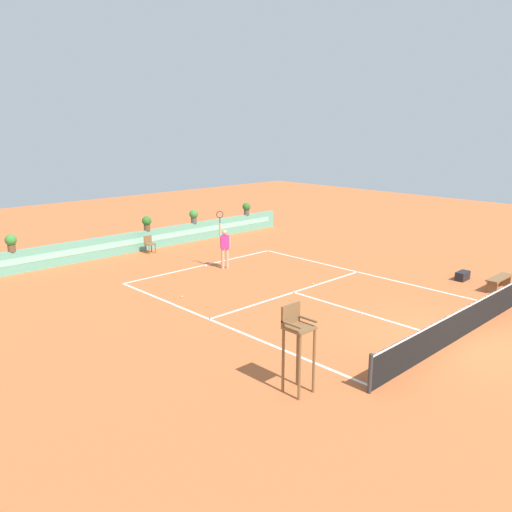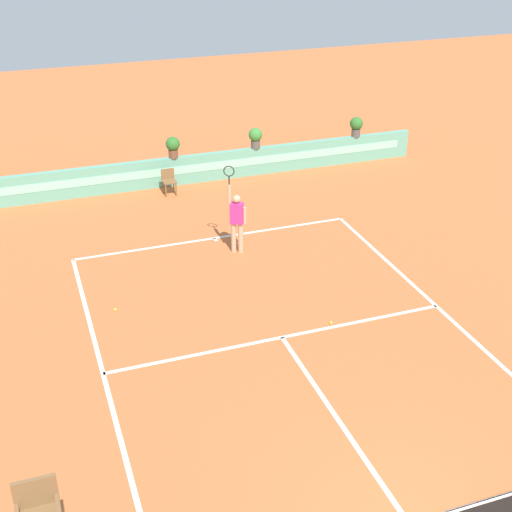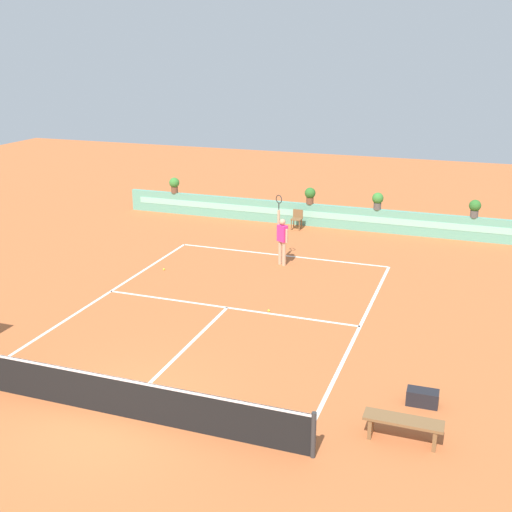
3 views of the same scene
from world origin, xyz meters
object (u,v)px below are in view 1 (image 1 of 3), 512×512
Objects in this scene: ball_kid_chair at (149,243)px; potted_plant_far_left at (11,242)px; tennis_player at (225,245)px; potted_plant_far_right at (246,208)px; bench_courtside at (499,280)px; potted_plant_right at (194,215)px; tennis_ball_near_baseline at (182,297)px; potted_plant_centre at (147,222)px; umpire_chair at (297,339)px; gear_bag at (463,276)px; tennis_ball_mid_court at (313,284)px.

ball_kid_chair is 1.17× the size of potted_plant_far_left.
tennis_player is 8.52m from potted_plant_far_right.
potted_plant_right is at bearing 101.51° from bench_courtside.
tennis_ball_near_baseline is at bearing -66.37° from potted_plant_far_left.
ball_kid_chair is 7.45m from tennis_ball_near_baseline.
bench_courtside is 2.21× the size of potted_plant_centre.
potted_plant_right reaches higher than bench_courtside.
umpire_chair is at bearing 179.38° from bench_courtside.
umpire_chair is 0.83× the size of tennis_player.
gear_bag is 11.45m from tennis_ball_near_baseline.
tennis_player is 6.10m from potted_plant_right.
potted_plant_centre is at bearing 0.00° from potted_plant_far_left.
umpire_chair reaches higher than tennis_ball_near_baseline.
tennis_ball_mid_court is at bearing 130.91° from bench_courtside.
tennis_ball_near_baseline is 0.09× the size of potted_plant_far_right.
potted_plant_far_left is 9.62m from potted_plant_right.
potted_plant_right is (8.47, 15.13, 0.07)m from umpire_chair.
bench_courtside is 2.21× the size of potted_plant_far_right.
potted_plant_far_left is 6.64m from potted_plant_centre.
potted_plant_far_right is at bearing 5.74° from ball_kid_chair.
potted_plant_right is at bearing 80.93° from tennis_ball_mid_court.
potted_plant_far_right and potted_plant_centre have the same top height.
tennis_ball_near_baseline is 12.81m from potted_plant_far_right.
tennis_player reaches higher than tennis_ball_near_baseline.
umpire_chair is at bearing -109.60° from ball_kid_chair.
gear_bag reaches higher than tennis_ball_near_baseline.
tennis_ball_mid_court is at bearing -81.90° from potted_plant_centre.
gear_bag is 10.08m from tennis_player.
ball_kid_chair is at bearing -6.65° from potted_plant_far_left.
bench_courtside is at bearing -59.92° from tennis_player.
potted_plant_right reaches higher than tennis_ball_mid_court.
bench_courtside is at bearing -50.16° from potted_plant_far_left.
tennis_player is at bearing -85.25° from potted_plant_centre.
tennis_ball_mid_court is 10.05m from potted_plant_centre.
tennis_ball_mid_court is (6.89, 5.27, -1.31)m from umpire_chair.
ball_kid_chair is 15.89m from bench_courtside.
tennis_player is (-5.86, 8.15, 0.87)m from gear_bag.
potted_plant_right is at bearing 0.00° from potted_plant_far_left.
tennis_ball_near_baseline is (2.15, 7.57, -1.31)m from umpire_chair.
potted_plant_centre is (0.37, 0.73, 0.93)m from ball_kid_chair.
potted_plant_far_right is (6.45, 5.55, 0.36)m from tennis_player.
ball_kid_chair is 12.50× the size of tennis_ball_near_baseline.
potted_plant_centre is at bearing 114.77° from gear_bag.
potted_plant_right is at bearing 103.72° from gear_bag.
ball_kid_chair is 0.33× the size of tennis_player.
gear_bag is at bearing -54.30° from tennis_player.
tennis_player is 3.57× the size of potted_plant_right.
gear_bag is 13.77m from potted_plant_far_right.
gear_bag is 0.97× the size of potted_plant_far_left.
ball_kid_chair is 9.30m from tennis_ball_mid_court.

